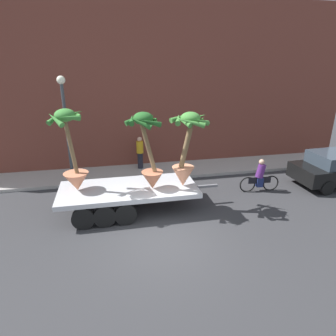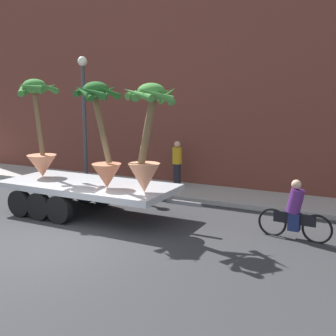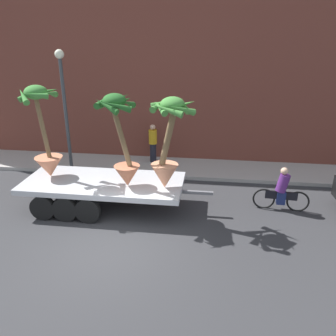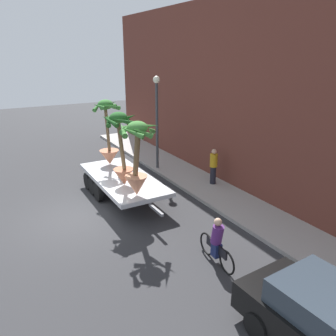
{
  "view_description": "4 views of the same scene",
  "coord_description": "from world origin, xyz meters",
  "px_view_note": "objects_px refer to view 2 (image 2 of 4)",
  "views": [
    {
      "loc": [
        -1.47,
        -8.21,
        5.7
      ],
      "look_at": [
        0.74,
        2.64,
        1.53
      ],
      "focal_mm": 31.58,
      "sensor_mm": 36.0,
      "label": 1
    },
    {
      "loc": [
        6.6,
        -7.22,
        3.53
      ],
      "look_at": [
        1.63,
        2.63,
        1.58
      ],
      "focal_mm": 43.64,
      "sensor_mm": 36.0,
      "label": 2
    },
    {
      "loc": [
        2.66,
        -7.91,
        5.59
      ],
      "look_at": [
        1.22,
        2.73,
        1.38
      ],
      "focal_mm": 37.19,
      "sensor_mm": 36.0,
      "label": 3
    },
    {
      "loc": [
        11.79,
        -2.63,
        6.12
      ],
      "look_at": [
        1.45,
        3.25,
        1.93
      ],
      "focal_mm": 35.41,
      "sensor_mm": 36.0,
      "label": 4
    }
  ],
  "objects_px": {
    "potted_palm_rear": "(147,139)",
    "pedestrian_near_gate": "(177,163)",
    "cyclist": "(295,213)",
    "flatbed_trailer": "(81,189)",
    "street_lamp": "(84,104)",
    "potted_palm_front": "(40,134)",
    "potted_palm_middle": "(102,136)"
  },
  "relations": [
    {
      "from": "potted_palm_rear",
      "to": "pedestrian_near_gate",
      "type": "distance_m",
      "value": 4.88
    },
    {
      "from": "pedestrian_near_gate",
      "to": "cyclist",
      "type": "bearing_deg",
      "value": -35.99
    },
    {
      "from": "potted_palm_rear",
      "to": "pedestrian_near_gate",
      "type": "height_order",
      "value": "potted_palm_rear"
    },
    {
      "from": "flatbed_trailer",
      "to": "potted_palm_rear",
      "type": "bearing_deg",
      "value": -6.3
    },
    {
      "from": "cyclist",
      "to": "street_lamp",
      "type": "height_order",
      "value": "street_lamp"
    },
    {
      "from": "potted_palm_rear",
      "to": "street_lamp",
      "type": "height_order",
      "value": "street_lamp"
    },
    {
      "from": "potted_palm_front",
      "to": "street_lamp",
      "type": "relative_size",
      "value": 0.64
    },
    {
      "from": "potted_palm_middle",
      "to": "potted_palm_front",
      "type": "relative_size",
      "value": 0.96
    },
    {
      "from": "flatbed_trailer",
      "to": "street_lamp",
      "type": "height_order",
      "value": "street_lamp"
    },
    {
      "from": "potted_palm_rear",
      "to": "cyclist",
      "type": "relative_size",
      "value": 1.57
    },
    {
      "from": "potted_palm_rear",
      "to": "street_lamp",
      "type": "bearing_deg",
      "value": 144.68
    },
    {
      "from": "flatbed_trailer",
      "to": "street_lamp",
      "type": "bearing_deg",
      "value": 125.67
    },
    {
      "from": "potted_palm_front",
      "to": "pedestrian_near_gate",
      "type": "height_order",
      "value": "potted_palm_front"
    },
    {
      "from": "potted_palm_middle",
      "to": "potted_palm_front",
      "type": "distance_m",
      "value": 2.75
    },
    {
      "from": "potted_palm_rear",
      "to": "cyclist",
      "type": "distance_m",
      "value": 4.18
    },
    {
      "from": "potted_palm_rear",
      "to": "flatbed_trailer",
      "type": "bearing_deg",
      "value": 173.7
    },
    {
      "from": "cyclist",
      "to": "potted_palm_middle",
      "type": "bearing_deg",
      "value": -169.99
    },
    {
      "from": "potted_palm_middle",
      "to": "cyclist",
      "type": "height_order",
      "value": "potted_palm_middle"
    },
    {
      "from": "potted_palm_rear",
      "to": "cyclist",
      "type": "height_order",
      "value": "potted_palm_rear"
    },
    {
      "from": "cyclist",
      "to": "pedestrian_near_gate",
      "type": "height_order",
      "value": "pedestrian_near_gate"
    },
    {
      "from": "potted_palm_front",
      "to": "cyclist",
      "type": "relative_size",
      "value": 1.67
    },
    {
      "from": "potted_palm_front",
      "to": "potted_palm_rear",
      "type": "bearing_deg",
      "value": -5.71
    },
    {
      "from": "potted_palm_middle",
      "to": "potted_palm_front",
      "type": "xyz_separation_m",
      "value": [
        -2.71,
        0.42,
        -0.1
      ]
    },
    {
      "from": "potted_palm_rear",
      "to": "potted_palm_front",
      "type": "relative_size",
      "value": 0.94
    },
    {
      "from": "flatbed_trailer",
      "to": "cyclist",
      "type": "bearing_deg",
      "value": 5.79
    },
    {
      "from": "potted_palm_middle",
      "to": "street_lamp",
      "type": "bearing_deg",
      "value": 134.07
    },
    {
      "from": "flatbed_trailer",
      "to": "pedestrian_near_gate",
      "type": "distance_m",
      "value": 4.4
    },
    {
      "from": "potted_palm_middle",
      "to": "pedestrian_near_gate",
      "type": "relative_size",
      "value": 1.72
    },
    {
      "from": "potted_palm_middle",
      "to": "street_lamp",
      "type": "xyz_separation_m",
      "value": [
        -3.18,
        3.28,
        0.78
      ]
    },
    {
      "from": "potted_palm_front",
      "to": "cyclist",
      "type": "distance_m",
      "value": 8.03
    },
    {
      "from": "street_lamp",
      "to": "cyclist",
      "type": "bearing_deg",
      "value": -15.97
    },
    {
      "from": "potted_palm_middle",
      "to": "potted_palm_rear",
      "type": "bearing_deg",
      "value": 0.37
    }
  ]
}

